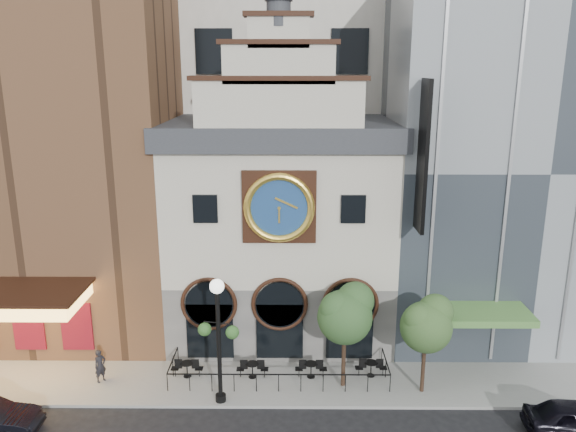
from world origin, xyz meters
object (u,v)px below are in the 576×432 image
Objects in this scene: bistro_0 at (187,368)px; bistro_1 at (252,369)px; bistro_3 at (371,368)px; pedestrian at (100,366)px; tree_right at (427,323)px; tree_left at (346,312)px; bistro_2 at (311,369)px; lamppost at (218,327)px.

bistro_0 and bistro_1 have the same top height.
pedestrian is (-13.34, -0.58, 0.37)m from bistro_3.
bistro_0 is at bearing 179.37° from bistro_1.
tree_right reaches higher than pedestrian.
tree_left reaches higher than bistro_1.
bistro_0 is at bearing -180.00° from bistro_2.
bistro_1 is 4.08m from lamppost.
tree_left is (5.83, 1.41, 0.10)m from lamppost.
bistro_2 is (2.92, 0.04, 0.00)m from bistro_1.
bistro_2 is 0.26× the size of lamppost.
tree_left reaches higher than pedestrian.
bistro_2 is 6.23m from tree_right.
tree_right is at bearing -29.50° from bistro_3.
tree_left is (1.58, -0.68, 3.36)m from bistro_2.
tree_left is (7.76, -0.68, 3.36)m from bistro_0.
bistro_3 is at bearing 29.48° from lamppost.
pedestrian reaches higher than bistro_0.
bistro_2 is at bearing 0.00° from bistro_0.
bistro_1 is 8.84m from tree_right.
bistro_0 is 1.00× the size of bistro_2.
bistro_3 is 0.30× the size of tree_left.
tree_left is at bearing -23.35° from bistro_2.
lamppost reaches higher than bistro_3.
bistro_0 is 0.26× the size of lamppost.
tree_left is 3.76m from tree_right.
pedestrian is at bearing -177.50° from bistro_3.
lamppost reaches higher than tree_left.
lamppost is (-4.25, -2.09, 3.26)m from bistro_2.
tree_left is at bearing -150.31° from bistro_3.
tree_left is (11.92, -0.23, 2.99)m from pedestrian.
lamppost reaches higher than pedestrian.
pedestrian is at bearing 177.38° from tree_right.
bistro_3 is (5.92, 0.16, 0.00)m from bistro_1.
bistro_0 is 4.20m from pedestrian.
tree_left is at bearing 172.51° from tree_right.
bistro_1 is 1.00× the size of bistro_2.
bistro_3 is (3.00, 0.13, 0.00)m from bistro_2.
bistro_2 is 0.33× the size of tree_right.
bistro_2 is at bearing -46.94° from pedestrian.
lamppost is (-7.25, -2.22, 3.26)m from bistro_3.
bistro_0 is 9.18m from bistro_3.
tree_right is (8.21, -1.13, 3.07)m from bistro_1.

